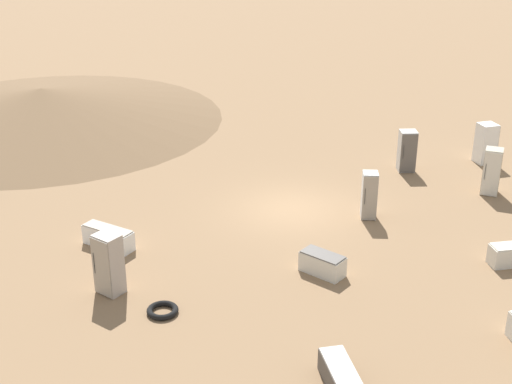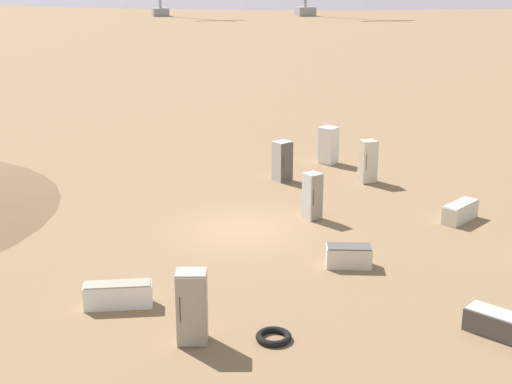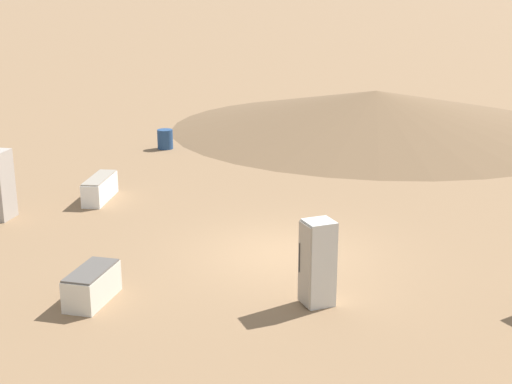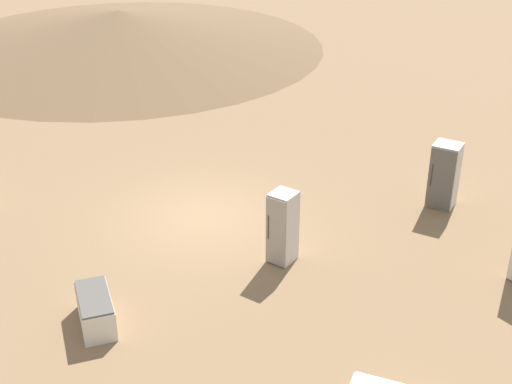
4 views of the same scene
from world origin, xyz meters
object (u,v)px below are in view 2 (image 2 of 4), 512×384
at_px(discarded_fridge_8, 312,196).
at_px(discarded_fridge_9, 192,307).
at_px(discarded_fridge_7, 460,212).
at_px(discarded_fridge_2, 368,162).
at_px(scrap_tire, 274,337).
at_px(discarded_fridge_4, 118,295).
at_px(discarded_fridge_1, 501,325).
at_px(discarded_fridge_5, 349,256).
at_px(discarded_fridge_0, 329,145).
at_px(discarded_fridge_6, 282,161).

xyz_separation_m(discarded_fridge_8, discarded_fridge_9, (6.05, 8.09, 0.07)).
bearing_deg(discarded_fridge_9, discarded_fridge_7, -135.97).
xyz_separation_m(discarded_fridge_2, scrap_tire, (8.02, 12.49, -0.86)).
xyz_separation_m(discarded_fridge_2, discarded_fridge_4, (11.71, 9.55, -0.59)).
xyz_separation_m(discarded_fridge_1, discarded_fridge_5, (2.07, -5.27, 0.03)).
distance_m(discarded_fridge_1, discarded_fridge_2, 14.05).
relative_size(discarded_fridge_0, discarded_fridge_8, 1.00).
bearing_deg(discarded_fridge_8, scrap_tire, 46.08).
height_order(discarded_fridge_4, discarded_fridge_7, discarded_fridge_4).
relative_size(discarded_fridge_9, scrap_tire, 2.09).
xyz_separation_m(discarded_fridge_6, discarded_fridge_9, (6.46, 13.28, 0.07)).
relative_size(discarded_fridge_2, discarded_fridge_9, 0.97).
distance_m(discarded_fridge_0, discarded_fridge_9, 18.23).
distance_m(discarded_fridge_7, discarded_fridge_8, 5.60).
bearing_deg(scrap_tire, discarded_fridge_4, -38.59).
xyz_separation_m(discarded_fridge_1, discarded_fridge_9, (7.74, -1.79, 0.65)).
xyz_separation_m(discarded_fridge_0, scrap_tire, (7.49, 15.99, -0.81)).
height_order(discarded_fridge_5, scrap_tire, discarded_fridge_5).
bearing_deg(discarded_fridge_0, discarded_fridge_8, -63.69).
xyz_separation_m(discarded_fridge_5, discarded_fridge_8, (-0.38, -4.61, 0.55)).
distance_m(discarded_fridge_0, discarded_fridge_5, 12.69).
bearing_deg(discarded_fridge_8, discarded_fridge_5, 66.65).
bearing_deg(discarded_fridge_8, discarded_fridge_0, -133.48).
bearing_deg(discarded_fridge_6, scrap_tire, 48.03).
relative_size(discarded_fridge_1, discarded_fridge_2, 1.00).
bearing_deg(discarded_fridge_7, scrap_tire, -85.92).
bearing_deg(discarded_fridge_4, discarded_fridge_0, -31.51).
height_order(discarded_fridge_2, scrap_tire, discarded_fridge_2).
bearing_deg(scrap_tire, discarded_fridge_9, -12.15).
height_order(discarded_fridge_1, scrap_tire, discarded_fridge_1).
bearing_deg(discarded_fridge_7, discarded_fridge_4, -105.46).
bearing_deg(discarded_fridge_1, discarded_fridge_8, -113.73).
relative_size(discarded_fridge_7, discarded_fridge_8, 1.01).
bearing_deg(discarded_fridge_8, discarded_fridge_7, 144.00).
relative_size(discarded_fridge_7, discarded_fridge_9, 0.93).
height_order(discarded_fridge_9, scrap_tire, discarded_fridge_9).
bearing_deg(discarded_fridge_6, discarded_fridge_9, 40.02).
distance_m(discarded_fridge_0, discarded_fridge_1, 17.45).
xyz_separation_m(discarded_fridge_5, discarded_fridge_6, (-0.79, -9.80, 0.55)).
distance_m(discarded_fridge_4, scrap_tire, 4.72).
distance_m(discarded_fridge_1, discarded_fridge_7, 8.98).
bearing_deg(discarded_fridge_6, discarded_fridge_7, 101.57).
xyz_separation_m(discarded_fridge_5, discarded_fridge_9, (5.67, 3.48, 0.62)).
bearing_deg(discarded_fridge_0, discarded_fridge_5, -56.47).
xyz_separation_m(discarded_fridge_8, scrap_tire, (4.03, 8.52, -0.81)).
relative_size(discarded_fridge_6, discarded_fridge_7, 0.99).
height_order(discarded_fridge_0, discarded_fridge_1, discarded_fridge_0).
height_order(discarded_fridge_0, discarded_fridge_7, discarded_fridge_0).
height_order(discarded_fridge_1, discarded_fridge_8, discarded_fridge_8).
bearing_deg(discarded_fridge_8, discarded_fridge_2, -153.81).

